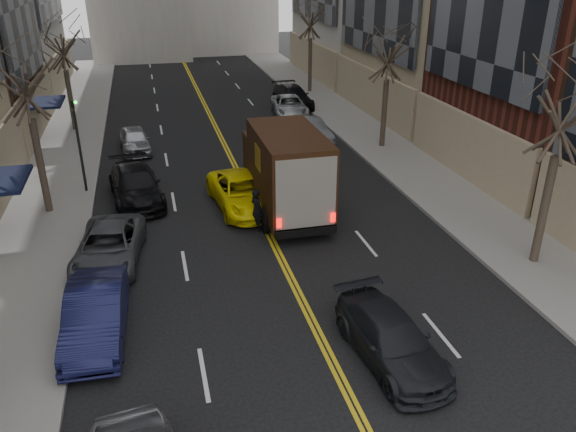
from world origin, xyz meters
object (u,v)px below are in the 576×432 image
at_px(ups_truck, 286,171).
at_px(observer_sedan, 391,339).
at_px(taxi, 243,192).
at_px(pedestrian, 257,210).

xyz_separation_m(ups_truck, observer_sedan, (0.40, -10.33, -1.23)).
bearing_deg(taxi, pedestrian, -91.86).
distance_m(ups_truck, pedestrian, 2.38).
distance_m(taxi, pedestrian, 2.38).
distance_m(observer_sedan, taxi, 11.41).
relative_size(ups_truck, taxi, 1.33).
bearing_deg(observer_sedan, pedestrian, 97.04).
bearing_deg(pedestrian, observer_sedan, 167.65).
height_order(observer_sedan, pedestrian, pedestrian).
distance_m(ups_truck, taxi, 2.26).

